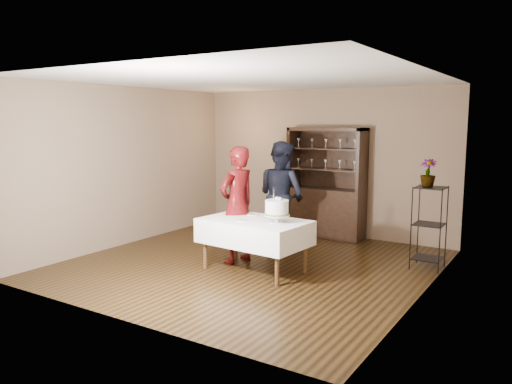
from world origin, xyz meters
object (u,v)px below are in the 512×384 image
man (281,195)px  potted_plant (428,173)px  woman (237,205)px  cake (277,209)px  plant_etagere (429,224)px  china_hutch (326,201)px  cake_table (254,232)px

man → potted_plant: 2.37m
woman → cake: (0.84, -0.27, 0.06)m
cake → potted_plant: bearing=41.6°
plant_etagere → potted_plant: potted_plant is taller
man → cake: man is taller
woman → man: size_ratio=0.98×
china_hutch → cake: (0.40, -2.50, 0.27)m
cake_table → woman: (-0.47, 0.26, 0.31)m
man → china_hutch: bearing=-87.9°
man → potted_plant: size_ratio=4.52×
man → woman: bearing=96.9°
china_hutch → cake_table: (0.03, -2.49, -0.10)m
woman → plant_etagere: bearing=127.6°
cake_table → man: (-0.31, 1.32, 0.33)m
china_hutch → potted_plant: bearing=-27.4°
plant_etagere → woman: size_ratio=0.68×
man → potted_plant: man is taller
cake_table → man: man is taller
plant_etagere → potted_plant: bearing=-177.8°
woman → cake: bearing=84.6°
china_hutch → cake_table: china_hutch is taller
cake_table → man: bearing=103.2°
cake_table → potted_plant: 2.60m
woman → cake: 0.88m
cake → potted_plant: size_ratio=1.24×
plant_etagere → cake: bearing=-139.2°
woman → potted_plant: bearing=128.1°
man → cake: 1.49m
cake → cake_table: bearing=178.3°
cake_table → cake: 0.52m
cake_table → man: size_ratio=0.87×
potted_plant → china_hutch: bearing=152.6°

